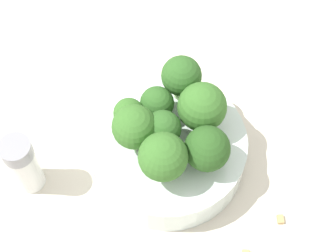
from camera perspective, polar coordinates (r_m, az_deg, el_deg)
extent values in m
plane|color=beige|center=(0.65, 0.00, -3.40)|extent=(3.00, 3.00, 0.00)
cylinder|color=silver|center=(0.63, 0.00, -2.49)|extent=(0.17, 0.17, 0.04)
cylinder|color=#84AD66|center=(0.61, 3.34, 0.91)|extent=(0.02, 0.02, 0.03)
sphere|color=#386B28|center=(0.59, 3.45, 2.01)|extent=(0.05, 0.05, 0.05)
cylinder|color=#8EB770|center=(0.61, -1.10, 1.55)|extent=(0.03, 0.03, 0.02)
sphere|color=#2D5B23|center=(0.60, -1.13, 2.32)|extent=(0.04, 0.04, 0.04)
cylinder|color=#7A9E5B|center=(0.59, -0.57, -1.11)|extent=(0.02, 0.02, 0.03)
sphere|color=#2D5B23|center=(0.58, -0.59, -0.16)|extent=(0.04, 0.04, 0.04)
cylinder|color=#8EB770|center=(0.59, 3.88, -3.20)|extent=(0.02, 0.02, 0.02)
sphere|color=#28511E|center=(0.57, 4.00, -2.32)|extent=(0.05, 0.05, 0.05)
cylinder|color=#7A9E5B|center=(0.61, -3.90, 0.49)|extent=(0.01, 0.01, 0.02)
sphere|color=#386B28|center=(0.59, -4.00, 1.30)|extent=(0.03, 0.03, 0.03)
cylinder|color=#84AD66|center=(0.59, -3.33, -1.23)|extent=(0.01, 0.01, 0.03)
sphere|color=#386B28|center=(0.57, -3.45, -0.09)|extent=(0.05, 0.05, 0.05)
cylinder|color=#8EB770|center=(0.62, 1.33, 3.94)|extent=(0.02, 0.02, 0.03)
sphere|color=#2D5B23|center=(0.61, 1.38, 5.13)|extent=(0.04, 0.04, 0.04)
cylinder|color=#7A9E5B|center=(0.57, -0.49, -4.25)|extent=(0.03, 0.03, 0.03)
sphere|color=#386B28|center=(0.55, -0.51, -3.16)|extent=(0.05, 0.05, 0.05)
cylinder|color=silver|center=(0.62, -14.29, -4.18)|extent=(0.03, 0.03, 0.07)
cylinder|color=gray|center=(0.59, -15.18, -2.40)|extent=(0.03, 0.03, 0.02)
cube|color=tan|center=(0.62, 11.38, -9.21)|extent=(0.01, 0.01, 0.01)
cube|color=tan|center=(0.61, 7.94, -12.56)|extent=(0.01, 0.01, 0.01)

